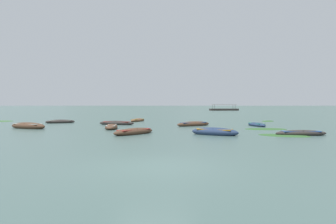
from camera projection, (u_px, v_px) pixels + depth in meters
ground_plane at (164, 106)px, 1509.09m from camera, size 6000.00×6000.00×0.00m
mountain_1 at (28, 71)px, 2308.90m from camera, size 2105.49×2105.49×551.85m
mountain_2 at (126, 75)px, 2291.80m from camera, size 1763.52×1763.52×488.28m
mountain_3 at (261, 73)px, 2363.14m from camera, size 2289.27×2289.27×526.89m
rowboat_1 at (215, 132)px, 19.91m from camera, size 3.43×2.55×0.64m
rowboat_2 at (138, 120)px, 36.39m from camera, size 2.08×3.35×0.47m
rowboat_3 at (301, 133)px, 19.60m from camera, size 3.54×1.02×0.46m
rowboat_4 at (257, 125)px, 28.42m from camera, size 1.45×3.25×0.42m
rowboat_5 at (60, 122)px, 33.19m from camera, size 3.37×2.14×0.49m
rowboat_6 at (193, 124)px, 28.59m from camera, size 3.79×2.81×0.56m
rowboat_7 at (111, 127)px, 25.06m from camera, size 1.37×3.32×0.51m
rowboat_8 at (134, 132)px, 20.42m from camera, size 3.15×3.41×0.55m
rowboat_9 at (117, 123)px, 30.32m from camera, size 3.92×1.74×0.51m
rowboat_10 at (28, 126)px, 25.42m from camera, size 4.02×2.68×0.67m
ferry_0 at (224, 109)px, 110.04m from camera, size 10.82×4.64×2.54m
weed_patch_0 at (3, 121)px, 36.67m from camera, size 3.18×3.07×0.14m
weed_patch_1 at (284, 136)px, 19.41m from camera, size 3.79×3.14×0.14m
weed_patch_2 at (268, 121)px, 36.71m from camera, size 2.78×3.45×0.14m
weed_patch_3 at (266, 129)px, 24.66m from camera, size 3.58×1.97×0.14m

